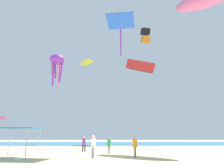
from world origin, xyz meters
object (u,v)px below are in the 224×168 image
kite_delta_yellow (87,62)px  canopy_tent (18,129)px  person_rightmost (135,145)px  person_near_tent (93,145)px  person_central (84,143)px  kite_box_black (145,36)px  kite_octopus_purple (57,61)px  person_leftmost (109,144)px  kite_diamond_blue (121,23)px  kite_parafoil_red (140,66)px

kite_delta_yellow → canopy_tent: bearing=-164.5°
person_rightmost → person_near_tent: bearing=108.9°
person_near_tent → person_rightmost: 3.65m
person_central → kite_box_black: kite_box_black is taller
person_rightmost → kite_octopus_purple: 23.01m
canopy_tent → person_near_tent: 6.46m
person_leftmost → kite_delta_yellow: bearing=21.3°
person_near_tent → person_rightmost: (3.56, 0.83, -0.04)m
person_central → kite_diamond_blue: kite_diamond_blue is taller
person_central → person_rightmost: size_ratio=0.92×
kite_octopus_purple → kite_delta_yellow: kite_delta_yellow is taller
kite_parafoil_red → kite_octopus_purple: size_ratio=0.92×
person_rightmost → person_central: bearing=45.9°
kite_diamond_blue → kite_delta_yellow: bearing=-66.4°
person_rightmost → kite_parafoil_red: size_ratio=0.34×
person_near_tent → person_leftmost: size_ratio=1.16×
person_near_tent → kite_box_black: kite_box_black is taller
person_leftmost → kite_diamond_blue: 12.68m
person_central → person_rightmost: (5.13, -6.09, 0.08)m
kite_diamond_blue → kite_parafoil_red: bearing=-95.6°
person_near_tent → kite_diamond_blue: 12.72m
canopy_tent → kite_box_black: (15.40, 24.30, 20.44)m
canopy_tent → kite_box_black: bearing=57.6°
kite_diamond_blue → kite_box_black: kite_box_black is taller
person_central → kite_octopus_purple: bearing=-31.2°
person_leftmost → kite_octopus_purple: size_ratio=0.28×
kite_octopus_purple → person_central: bearing=-178.2°
canopy_tent → kite_octopus_purple: bearing=94.6°
person_leftmost → person_central: size_ratio=0.98×
canopy_tent → person_rightmost: canopy_tent is taller
canopy_tent → person_central: 8.43m
kite_box_black → person_rightmost: bearing=-119.5°
kite_diamond_blue → kite_delta_yellow: kite_delta_yellow is taller
person_leftmost → kite_delta_yellow: (-4.93, 20.61, 16.04)m
kite_box_black → kite_delta_yellow: 13.95m
person_rightmost → kite_delta_yellow: (-7.18, 24.11, 15.94)m
kite_delta_yellow → person_near_tent: bearing=-150.0°
kite_octopus_purple → kite_box_black: bearing=-95.2°
kite_delta_yellow → person_rightmost: bearing=-141.7°
kite_box_black → kite_octopus_purple: bearing=-170.1°
kite_octopus_purple → kite_delta_yellow: size_ratio=1.63×
canopy_tent → person_central: size_ratio=1.89×
kite_diamond_blue → person_rightmost: bearing=137.7°
person_near_tent → kite_octopus_purple: kite_octopus_purple is taller
kite_parafoil_red → kite_delta_yellow: bearing=-168.0°
kite_diamond_blue → kite_octopus_purple: 17.33m
person_rightmost → kite_parafoil_red: 23.78m
person_rightmost → kite_parafoil_red: (3.47, 19.31, 13.42)m
canopy_tent → person_leftmost: bearing=28.9°
person_near_tent → person_leftmost: (1.31, 4.33, -0.15)m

